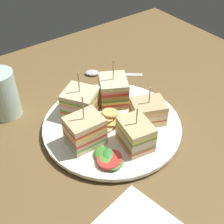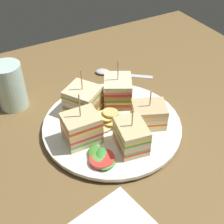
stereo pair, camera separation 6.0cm
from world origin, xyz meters
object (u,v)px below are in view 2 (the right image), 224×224
Objects in this scene: chip_pile at (109,119)px; sandwich_wedge_0 at (82,128)px; sandwich_wedge_3 at (118,91)px; sandwich_wedge_2 at (148,115)px; spoon at (110,73)px; sandwich_wedge_4 at (83,100)px; plate at (112,125)px; drinking_glass at (11,89)px; sandwich_wedge_1 at (132,136)px.

sandwich_wedge_0 is at bearing -166.82° from chip_pile.
sandwich_wedge_2 is at bearing 39.24° from sandwich_wedge_3.
sandwich_wedge_0 is at bearing 87.22° from spoon.
sandwich_wedge_0 reaches higher than sandwich_wedge_4.
sandwich_wedge_2 is 0.81× the size of sandwich_wedge_4.
sandwich_wedge_0 reaches higher than plate.
plate is 8.05cm from sandwich_wedge_0.
sandwich_wedge_3 is at bearing -55.36° from sandwich_wedge_2.
drinking_glass is at bearing 131.80° from plate.
chip_pile reaches higher than plate.
plate is 2.70× the size of sandwich_wedge_3.
sandwich_wedge_4 is 0.80× the size of spoon.
sandwich_wedge_4 is at bearing -22.84° from sandwich_wedge_2.
sandwich_wedge_4 is at bearing 23.89° from sandwich_wedge_1.
sandwich_wedge_0 is at bearing -60.13° from sandwich_wedge_4.
drinking_glass is (-8.30, 18.54, -0.01)cm from sandwich_wedge_0.
sandwich_wedge_0 is 20.32cm from drinking_glass.
sandwich_wedge_1 is 0.85× the size of drinking_glass.
spoon is (2.96, 21.42, -3.33)cm from sandwich_wedge_2.
sandwich_wedge_2 is at bearing -27.55° from chip_pile.
sandwich_wedge_2 is (13.42, -2.14, -0.69)cm from sandwich_wedge_0.
sandwich_wedge_1 is 0.85× the size of sandwich_wedge_3.
sandwich_wedge_4 reaches higher than sandwich_wedge_1.
sandwich_wedge_4 is (-7.72, 0.81, -0.13)cm from sandwich_wedge_3.
spoon is at bearing 51.70° from sandwich_wedge_0.
spoon is 25.02cm from drinking_glass.
chip_pile is 20.51cm from spoon.
sandwich_wedge_2 is 0.65× the size of spoon.
drinking_glass is at bearing -92.25° from sandwich_wedge_3.
chip_pile is at bearing 98.33° from spoon.
sandwich_wedge_2 is 30.00cm from drinking_glass.
sandwich_wedge_3 is (4.50, 5.65, 3.46)cm from plate.
sandwich_wedge_0 is 1.23× the size of sandwich_wedge_1.
sandwich_wedge_0 reaches higher than sandwich_wedge_3.
chip_pile is (6.43, 1.51, -1.59)cm from sandwich_wedge_0.
sandwich_wedge_2 is at bearing -48.66° from sandwich_wedge_1.
sandwich_wedge_4 is 16.25cm from drinking_glass.
sandwich_wedge_3 is at bearing 46.66° from chip_pile.
spoon is at bearing -9.76° from sandwich_wedge_1.
sandwich_wedge_3 reaches higher than sandwich_wedge_2.
plate is 20.22cm from spoon.
plate is at bearing 10.99° from sandwich_wedge_1.
sandwich_wedge_4 is 0.98× the size of drinking_glass.
sandwich_wedge_3 is 1.27× the size of chip_pile.
sandwich_wedge_2 reaches higher than plate.
spoon is (9.96, 17.77, -2.43)cm from chip_pile.
drinking_glass reaches higher than plate.
sandwich_wedge_4 reaches higher than spoon.
sandwich_wedge_1 is at bearing -89.34° from plate.
sandwich_wedge_3 is 23.01cm from drinking_glass.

